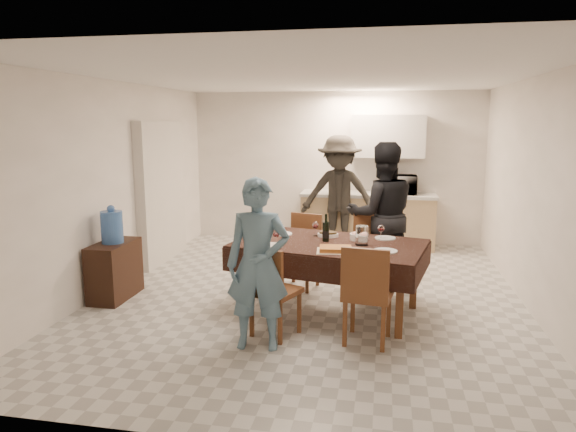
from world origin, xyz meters
name	(u,v)px	position (x,y,z in m)	size (l,w,h in m)	color
floor	(309,295)	(0.00, 0.00, 0.00)	(5.00, 6.00, 0.02)	beige
ceiling	(311,76)	(0.00, 0.00, 2.60)	(5.00, 6.00, 0.02)	white
wall_back	(335,168)	(0.00, 3.00, 1.30)	(5.00, 0.02, 2.60)	white
wall_front	(240,253)	(0.00, -3.00, 1.30)	(5.00, 0.02, 2.60)	white
wall_left	(115,185)	(-2.50, 0.00, 1.30)	(0.02, 6.00, 2.60)	white
wall_right	(537,196)	(2.50, 0.00, 1.30)	(0.02, 6.00, 2.60)	white
stub_partition	(162,192)	(-2.42, 1.20, 1.05)	(0.15, 1.40, 2.10)	silver
kitchen_base_cabinet	(367,221)	(0.60, 2.68, 0.43)	(2.20, 0.60, 0.86)	tan
kitchen_worktop	(368,195)	(0.60, 2.68, 0.89)	(2.24, 0.64, 0.05)	beige
upper_cabinet	(388,136)	(0.90, 2.82, 1.85)	(1.20, 0.34, 0.70)	silver
dining_table	(330,246)	(0.29, -0.47, 0.75)	(2.21, 1.56, 0.79)	black
chair_near_left	(274,283)	(-0.16, -1.31, 0.56)	(0.55, 0.56, 0.50)	brown
chair_near_right	(368,285)	(0.74, -1.31, 0.59)	(0.50, 0.50, 0.52)	brown
chair_far_left	(299,246)	(-0.16, 0.19, 0.57)	(0.52, 0.52, 0.50)	brown
chair_far_right	(372,246)	(0.74, 0.19, 0.61)	(0.50, 0.51, 0.54)	brown
console	(115,270)	(-2.28, -0.52, 0.34)	(0.37, 0.74, 0.68)	black
water_jug	(112,227)	(-2.28, -0.52, 0.87)	(0.25, 0.25, 0.38)	#457BD3
wine_bottle	(326,228)	(0.24, -0.42, 0.94)	(0.08, 0.08, 0.31)	black
water_pitcher	(362,235)	(0.64, -0.52, 0.89)	(0.14, 0.14, 0.21)	white
savoury_tart	(336,249)	(0.39, -0.85, 0.81)	(0.38, 0.29, 0.05)	#A87131
salad_bowl	(358,237)	(0.59, -0.29, 0.82)	(0.18, 0.18, 0.07)	white
mushroom_dish	(328,235)	(0.24, -0.19, 0.81)	(0.22, 0.22, 0.04)	white
wine_glass_a	(276,237)	(-0.26, -0.72, 0.88)	(0.08, 0.08, 0.18)	white
wine_glass_b	(381,232)	(0.84, -0.22, 0.87)	(0.08, 0.08, 0.17)	white
wine_glass_c	(315,229)	(0.09, -0.17, 0.87)	(0.08, 0.08, 0.17)	white
plate_near_left	(270,246)	(-0.31, -0.77, 0.79)	(0.27, 0.27, 0.02)	white
plate_near_right	(385,251)	(0.89, -0.77, 0.79)	(0.25, 0.25, 0.01)	white
plate_far_left	(282,234)	(-0.31, -0.17, 0.79)	(0.25, 0.25, 0.01)	white
plate_far_right	(385,238)	(0.89, -0.17, 0.79)	(0.23, 0.23, 0.01)	white
microwave	(399,185)	(1.11, 2.68, 1.07)	(0.56, 0.38, 0.31)	silver
person_near	(258,264)	(-0.26, -1.52, 0.80)	(0.58, 0.38, 1.60)	slate
person_far	(382,215)	(0.84, 0.58, 0.92)	(0.90, 0.70, 1.85)	black
person_kitchen	(339,194)	(0.15, 2.23, 0.94)	(1.21, 0.70, 1.88)	black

